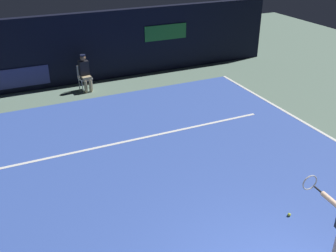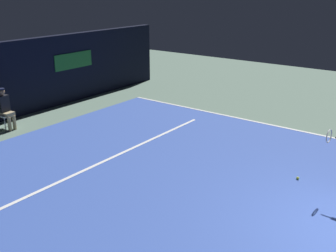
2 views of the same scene
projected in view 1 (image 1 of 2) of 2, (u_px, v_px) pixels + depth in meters
ground_plane at (169, 172)px, 9.65m from camera, size 30.42×30.42×0.00m
court_surface at (169, 172)px, 9.65m from camera, size 9.90×10.62×0.01m
line_sideline_left at (321, 132)px, 11.47m from camera, size 0.10×10.62×0.01m
line_service at (141, 138)px, 11.15m from camera, size 7.72×0.10×0.01m
back_wall at (89, 48)px, 14.83m from camera, size 15.45×0.33×2.60m
line_judge_on_chair at (85, 72)px, 14.17m from camera, size 0.48×0.56×1.32m
tennis_ball at (289, 215)px, 8.14m from camera, size 0.07×0.07×0.07m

